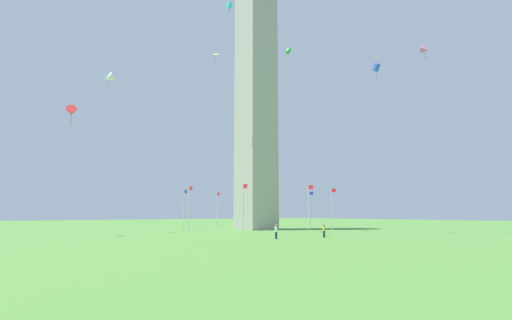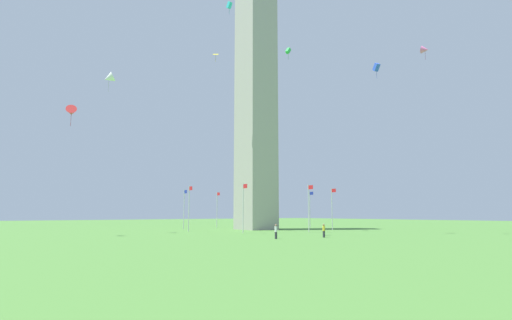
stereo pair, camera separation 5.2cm
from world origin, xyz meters
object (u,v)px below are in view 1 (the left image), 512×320
kite_yellow_diamond (216,55)px  kite_blue_box (376,67)px  obelisk_monument (256,86)px  person_white_shirt (276,232)px  kite_white_delta (109,78)px  kite_pink_delta (425,50)px  flagpole_se (265,208)px  flagpole_s (217,208)px  flagpole_ne (332,207)px  flagpole_nw (243,206)px  kite_red_delta (71,112)px  flagpole_n (309,206)px  flagpole_w (189,206)px  flagpole_sw (184,207)px  kite_green_box (288,51)px  person_yellow_shirt (324,231)px  kite_cyan_box (229,5)px  flagpole_e (310,208)px

kite_yellow_diamond → kite_blue_box: bearing=31.5°
obelisk_monument → person_white_shirt: obelisk_monument is taller
person_white_shirt → kite_yellow_diamond: (-23.36, 5.41, 30.75)m
kite_white_delta → kite_pink_delta: bearing=48.6°
flagpole_se → flagpole_s: same height
obelisk_monument → kite_yellow_diamond: 10.12m
flagpole_ne → flagpole_se: same height
flagpole_nw → kite_red_delta: (-7.36, -23.57, 12.57)m
flagpole_n → flagpole_ne: 10.68m
flagpole_s → flagpole_w: (13.96, -13.96, 0.00)m
flagpole_n → flagpole_sw: size_ratio=1.00×
flagpole_w → kite_red_delta: 23.32m
flagpole_ne → kite_green_box: 29.14m
flagpole_w → kite_blue_box: (23.86, 19.27, 21.21)m
flagpole_ne → kite_yellow_diamond: bearing=-117.1°
flagpole_sw → kite_red_delta: bearing=-62.3°
flagpole_s → kite_yellow_diamond: bearing=-33.5°
flagpole_sw → person_white_shirt: bearing=-8.2°
kite_green_box → person_yellow_shirt: bearing=-28.0°
flagpole_sw → kite_cyan_box: size_ratio=3.98×
person_white_shirt → kite_green_box: size_ratio=0.76×
kite_green_box → kite_pink_delta: size_ratio=0.99×
kite_blue_box → kite_cyan_box: (-8.55, -21.57, 6.86)m
kite_pink_delta → kite_cyan_box: bearing=-119.2°
flagpole_s → kite_yellow_diamond: 32.18m
flagpole_se → flagpole_sw: 19.74m
kite_pink_delta → flagpole_se: bearing=179.3°
flagpole_nw → flagpole_se: bearing=135.0°
flagpole_e → flagpole_se: (-9.87, -4.09, 0.00)m
flagpole_s → kite_cyan_box: bearing=-29.0°
flagpole_w → person_yellow_shirt: 25.77m
flagpole_e → kite_red_delta: (2.51, -47.40, 12.57)m
person_white_shirt → person_yellow_shirt: size_ratio=1.02×
flagpole_ne → flagpole_e: size_ratio=1.00×
kite_pink_delta → flagpole_s: bearing=-167.9°
flagpole_s → kite_cyan_box: kite_cyan_box is taller
flagpole_ne → kite_white_delta: 43.96m
kite_red_delta → flagpole_w: bearing=97.3°
person_yellow_shirt → flagpole_sw: bearing=39.6°
flagpole_nw → kite_red_delta: 27.71m
flagpole_ne → flagpole_nw: size_ratio=1.00×
flagpole_w → kite_white_delta: bearing=-101.2°
kite_white_delta → kite_red_delta: bearing=-50.6°
flagpole_sw → person_white_shirt: size_ratio=4.44×
kite_red_delta → flagpole_se: bearing=106.0°
kite_yellow_diamond → person_yellow_shirt: bearing=2.6°
kite_green_box → kite_red_delta: 37.39m
person_white_shirt → flagpole_ne: bearing=-4.1°
flagpole_s → flagpole_sw: same height
flagpole_s → flagpole_n: bearing=-0.0°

